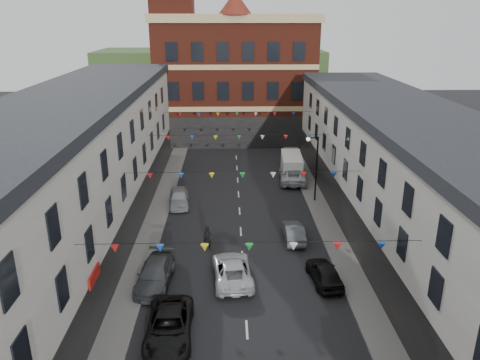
{
  "coord_description": "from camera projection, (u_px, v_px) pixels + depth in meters",
  "views": [
    {
      "loc": [
        -0.88,
        -24.79,
        15.79
      ],
      "look_at": [
        -0.03,
        9.21,
        3.81
      ],
      "focal_mm": 35.0,
      "sensor_mm": 36.0,
      "label": 1
    }
  ],
  "objects": [
    {
      "name": "car_right_d",
      "position": [
        325.0,
        273.0,
        29.07
      ],
      "size": [
        2.01,
        4.11,
        1.35
      ],
      "primitive_type": "imported",
      "rotation": [
        0.0,
        0.0,
        3.25
      ],
      "color": "black",
      "rests_on": "ground"
    },
    {
      "name": "civic_building",
      "position": [
        235.0,
        77.0,
        61.72
      ],
      "size": [
        20.6,
        13.3,
        18.5
      ],
      "color": "maroon",
      "rests_on": "ground"
    },
    {
      "name": "car_left_e",
      "position": [
        179.0,
        198.0,
        40.98
      ],
      "size": [
        2.11,
        4.37,
        1.44
      ],
      "primitive_type": "imported",
      "rotation": [
        0.0,
        0.0,
        0.1
      ],
      "color": "#95999D",
      "rests_on": "ground"
    },
    {
      "name": "street_lamp",
      "position": [
        314.0,
        160.0,
        40.7
      ],
      "size": [
        1.1,
        0.36,
        6.0
      ],
      "color": "black",
      "rests_on": "ground"
    },
    {
      "name": "pavement_right",
      "position": [
        348.0,
        269.0,
        30.67
      ],
      "size": [
        1.8,
        64.0,
        0.15
      ],
      "primitive_type": "cube",
      "color": "#605E5B",
      "rests_on": "ground"
    },
    {
      "name": "moving_car",
      "position": [
        232.0,
        270.0,
        29.37
      ],
      "size": [
        2.75,
        5.25,
        1.41
      ],
      "primitive_type": "imported",
      "rotation": [
        0.0,
        0.0,
        3.22
      ],
      "color": "silver",
      "rests_on": "ground"
    },
    {
      "name": "car_right_f",
      "position": [
        293.0,
        174.0,
        46.82
      ],
      "size": [
        2.93,
        5.67,
        1.53
      ],
      "primitive_type": "imported",
      "rotation": [
        0.0,
        0.0,
        3.07
      ],
      "color": "silver",
      "rests_on": "ground"
    },
    {
      "name": "pedestrian",
      "position": [
        208.0,
        238.0,
        33.26
      ],
      "size": [
        0.69,
        0.53,
        1.7
      ],
      "primitive_type": "imported",
      "rotation": [
        0.0,
        0.0,
        -0.22
      ],
      "color": "black",
      "rests_on": "ground"
    },
    {
      "name": "terrace_right",
      "position": [
        438.0,
        207.0,
        28.25
      ],
      "size": [
        8.4,
        56.0,
        9.7
      ],
      "color": "beige",
      "rests_on": "ground"
    },
    {
      "name": "pavement_left",
      "position": [
        137.0,
        272.0,
        30.34
      ],
      "size": [
        1.8,
        64.0,
        0.15
      ],
      "primitive_type": "cube",
      "color": "#605E5B",
      "rests_on": "ground"
    },
    {
      "name": "white_van",
      "position": [
        292.0,
        166.0,
        48.31
      ],
      "size": [
        2.27,
        5.22,
        2.26
      ],
      "primitive_type": "cube",
      "rotation": [
        0.0,
        0.0,
        -0.06
      ],
      "color": "white",
      "rests_on": "ground"
    },
    {
      "name": "terrace_left",
      "position": [
        44.0,
        203.0,
        27.53
      ],
      "size": [
        8.4,
        56.0,
        10.7
      ],
      "color": "beige",
      "rests_on": "ground"
    },
    {
      "name": "distant_hill",
      "position": [
        211.0,
        78.0,
        85.35
      ],
      "size": [
        40.0,
        14.0,
        10.0
      ],
      "primitive_type": "cube",
      "color": "#345125",
      "rests_on": "ground"
    },
    {
      "name": "car_right_e",
      "position": [
        293.0,
        232.0,
        34.67
      ],
      "size": [
        1.38,
        3.96,
        1.3
      ],
      "primitive_type": "imported",
      "rotation": [
        0.0,
        0.0,
        3.14
      ],
      "color": "#575A5F",
      "rests_on": "ground"
    },
    {
      "name": "clock_tower",
      "position": [
        173.0,
        23.0,
        56.51
      ],
      "size": [
        5.6,
        5.6,
        30.0
      ],
      "color": "maroon",
      "rests_on": "ground"
    },
    {
      "name": "car_left_d",
      "position": [
        155.0,
        274.0,
        28.87
      ],
      "size": [
        2.27,
        4.99,
        1.42
      ],
      "primitive_type": "imported",
      "rotation": [
        0.0,
        0.0,
        -0.06
      ],
      "color": "#404448",
      "rests_on": "ground"
    },
    {
      "name": "car_left_c",
      "position": [
        169.0,
        326.0,
        24.03
      ],
      "size": [
        2.49,
        5.17,
        1.42
      ],
      "primitive_type": "imported",
      "rotation": [
        0.0,
        0.0,
        0.03
      ],
      "color": "black",
      "rests_on": "ground"
    },
    {
      "name": "ground",
      "position": [
        244.0,
        288.0,
        28.64
      ],
      "size": [
        160.0,
        160.0,
        0.0
      ],
      "primitive_type": "plane",
      "color": "black",
      "rests_on": "ground"
    }
  ]
}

